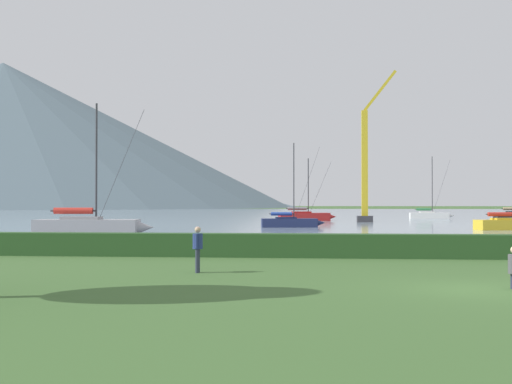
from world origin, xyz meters
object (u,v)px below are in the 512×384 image
(sailboat_slip_7, at_px, (89,226))
(dock_crane, at_px, (366,172))
(sailboat_slip_8, at_px, (305,216))
(person_standing_walker, at_px, (198,245))
(sailboat_slip_1, at_px, (509,224))
(sailboat_slip_3, at_px, (290,222))
(sailboat_slip_4, at_px, (430,215))

(sailboat_slip_7, xyz_separation_m, dock_crane, (23.55, 38.44, 5.78))
(sailboat_slip_8, bearing_deg, person_standing_walker, -104.44)
(sailboat_slip_8, distance_m, dock_crane, 11.31)
(sailboat_slip_1, distance_m, sailboat_slip_3, 21.05)
(sailboat_slip_3, relative_size, sailboat_slip_8, 0.99)
(sailboat_slip_1, distance_m, dock_crane, 27.76)
(sailboat_slip_7, distance_m, dock_crane, 45.45)
(sailboat_slip_3, bearing_deg, sailboat_slip_7, -136.75)
(sailboat_slip_4, xyz_separation_m, dock_crane, (-11.37, -20.14, 5.93))
(sailboat_slip_8, bearing_deg, dock_crane, -46.01)
(dock_crane, bearing_deg, sailboat_slip_4, 60.55)
(sailboat_slip_4, height_order, sailboat_slip_7, sailboat_slip_7)
(sailboat_slip_3, relative_size, person_standing_walker, 5.25)
(sailboat_slip_8, relative_size, person_standing_walker, 5.30)
(sailboat_slip_4, relative_size, dock_crane, 0.50)
(sailboat_slip_8, height_order, dock_crane, dock_crane)
(sailboat_slip_3, xyz_separation_m, person_standing_walker, (-1.19, -44.80, 0.42))
(sailboat_slip_7, bearing_deg, dock_crane, 52.57)
(sailboat_slip_3, bearing_deg, sailboat_slip_8, 79.23)
(sailboat_slip_1, relative_size, sailboat_slip_7, 0.93)
(sailboat_slip_7, height_order, dock_crane, dock_crane)
(person_standing_walker, bearing_deg, sailboat_slip_1, 59.83)
(person_standing_walker, bearing_deg, dock_crane, 79.34)
(sailboat_slip_8, bearing_deg, sailboat_slip_4, 24.57)
(sailboat_slip_3, distance_m, sailboat_slip_8, 25.12)
(dock_crane, bearing_deg, sailboat_slip_3, -114.41)
(sailboat_slip_3, relative_size, sailboat_slip_4, 0.87)
(sailboat_slip_1, relative_size, sailboat_slip_8, 1.08)
(dock_crane, bearing_deg, person_standing_walker, -98.95)
(sailboat_slip_1, bearing_deg, sailboat_slip_3, 154.00)
(sailboat_slip_1, xyz_separation_m, dock_crane, (-11.53, 24.54, 5.94))
(sailboat_slip_4, distance_m, sailboat_slip_7, 68.20)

